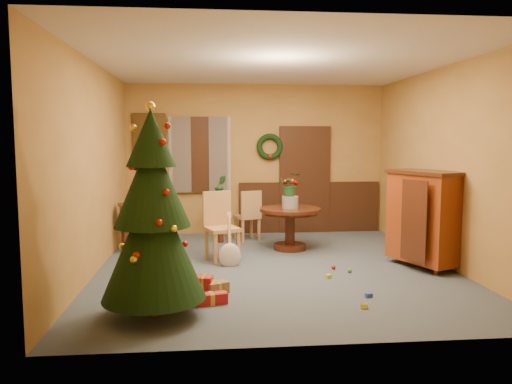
{
  "coord_description": "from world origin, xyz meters",
  "views": [
    {
      "loc": [
        -0.93,
        -6.98,
        1.84
      ],
      "look_at": [
        -0.23,
        0.4,
        1.06
      ],
      "focal_mm": 35.0,
      "sensor_mm": 36.0,
      "label": 1
    }
  ],
  "objects": [
    {
      "name": "dining_table",
      "position": [
        0.41,
        1.17,
        0.49
      ],
      "size": [
        1.02,
        1.02,
        0.7
      ],
      "color": "black",
      "rests_on": "floor"
    },
    {
      "name": "centerpiece_plant",
      "position": [
        0.41,
        1.17,
        1.1
      ],
      "size": [
        0.35,
        0.31,
        0.39
      ],
      "primitive_type": "imported",
      "color": "#1E4C23",
      "rests_on": "urn"
    },
    {
      "name": "writing_desk",
      "position": [
        -1.98,
        1.41,
        0.59
      ],
      "size": [
        0.97,
        0.69,
        0.78
      ],
      "color": "black",
      "rests_on": "floor"
    },
    {
      "name": "toy_c",
      "position": [
        0.64,
        -0.61,
        0.03
      ],
      "size": [
        0.09,
        0.09,
        0.05
      ],
      "primitive_type": "cube",
      "rotation": [
        0.0,
        0.0,
        0.65
      ],
      "color": "gold",
      "rests_on": "floor"
    },
    {
      "name": "christmas_tree",
      "position": [
        -1.51,
        -1.86,
        1.05
      ],
      "size": [
        1.08,
        1.08,
        2.22
      ],
      "color": "#382111",
      "rests_on": "floor"
    },
    {
      "name": "guitar",
      "position": [
        -0.64,
        0.14,
        0.38
      ],
      "size": [
        0.36,
        0.52,
        0.75
      ],
      "primitive_type": null,
      "rotation": [
        -0.49,
        0.0,
        -0.08
      ],
      "color": "beige",
      "rests_on": "floor"
    },
    {
      "name": "urn",
      "position": [
        0.41,
        1.17,
        0.8
      ],
      "size": [
        0.27,
        0.27,
        0.2
      ],
      "primitive_type": "cylinder",
      "color": "slate",
      "rests_on": "dining_table"
    },
    {
      "name": "room_envelope",
      "position": [
        0.21,
        2.7,
        1.12
      ],
      "size": [
        5.5,
        5.5,
        5.5
      ],
      "color": "#333C4A",
      "rests_on": "ground"
    },
    {
      "name": "toy_a",
      "position": [
        0.92,
        -1.46,
        0.03
      ],
      "size": [
        0.09,
        0.07,
        0.05
      ],
      "primitive_type": "cube",
      "rotation": [
        0.0,
        0.0,
        0.22
      ],
      "color": "#224096",
      "rests_on": "floor"
    },
    {
      "name": "gift_d",
      "position": [
        -0.92,
        -1.52,
        0.06
      ],
      "size": [
        0.37,
        0.22,
        0.13
      ],
      "color": "#A8161A",
      "rests_on": "floor"
    },
    {
      "name": "chair_far",
      "position": [
        -0.22,
        1.97,
        0.49
      ],
      "size": [
        0.51,
        0.51,
        0.92
      ],
      "color": "#A98143",
      "rests_on": "floor"
    },
    {
      "name": "gift_c",
      "position": [
        -0.85,
        -1.12,
        0.07
      ],
      "size": [
        0.3,
        0.27,
        0.14
      ],
      "color": "brown",
      "rests_on": "floor"
    },
    {
      "name": "plant_stand",
      "position": [
        -0.73,
        1.84,
        0.52
      ],
      "size": [
        0.32,
        0.32,
        0.83
      ],
      "color": "black",
      "rests_on": "floor"
    },
    {
      "name": "toy_d",
      "position": [
        0.82,
        -0.18,
        0.03
      ],
      "size": [
        0.06,
        0.06,
        0.06
      ],
      "primitive_type": "sphere",
      "color": "#AB160B",
      "rests_on": "floor"
    },
    {
      "name": "stand_plant",
      "position": [
        -0.73,
        1.84,
        1.02
      ],
      "size": [
        0.24,
        0.21,
        0.38
      ],
      "primitive_type": "imported",
      "rotation": [
        0.0,
        0.0,
        0.19
      ],
      "color": "#19471E",
      "rests_on": "plant_stand"
    },
    {
      "name": "chair_near",
      "position": [
        -0.77,
        0.57,
        0.56
      ],
      "size": [
        0.58,
        0.58,
        1.05
      ],
      "color": "#A98143",
      "rests_on": "floor"
    },
    {
      "name": "toy_e",
      "position": [
        0.74,
        -1.83,
        0.03
      ],
      "size": [
        0.08,
        0.06,
        0.05
      ],
      "primitive_type": "cube",
      "rotation": [
        0.0,
        0.0,
        -0.08
      ],
      "color": "yellow",
      "rests_on": "floor"
    },
    {
      "name": "toy_b",
      "position": [
        1.0,
        -0.38,
        0.03
      ],
      "size": [
        0.06,
        0.06,
        0.06
      ],
      "primitive_type": "sphere",
      "color": "green",
      "rests_on": "floor"
    },
    {
      "name": "gift_b",
      "position": [
        -1.01,
        -1.09,
        0.1
      ],
      "size": [
        0.23,
        0.23,
        0.2
      ],
      "color": "#A8161A",
      "rests_on": "floor"
    },
    {
      "name": "gift_a",
      "position": [
        -1.83,
        -0.95,
        0.08
      ],
      "size": [
        0.31,
        0.24,
        0.16
      ],
      "color": "brown",
      "rests_on": "floor"
    },
    {
      "name": "sideboard",
      "position": [
        2.15,
        -0.15,
        0.75
      ],
      "size": [
        0.94,
        1.23,
        1.4
      ],
      "color": "#4E1E09",
      "rests_on": "floor"
    }
  ]
}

